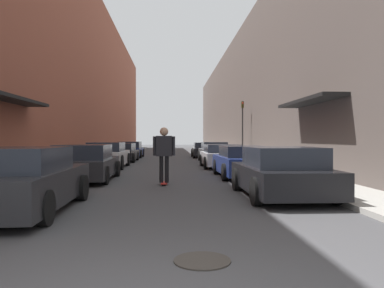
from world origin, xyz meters
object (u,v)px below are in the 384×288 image
parked_car_left_1 (85,163)px  parked_car_right_2 (222,156)px  traffic_light (242,124)px  parked_car_left_0 (19,181)px  parked_car_left_3 (121,153)px  parked_car_right_4 (205,150)px  parked_car_right_0 (281,173)px  parked_car_right_3 (214,152)px  parked_car_left_2 (107,155)px  parked_car_right_1 (242,162)px  skateboarder (164,149)px  manhole_cover (202,261)px  parked_car_left_4 (130,150)px

parked_car_left_1 → parked_car_right_2: 8.14m
traffic_light → parked_car_left_0: bearing=-114.0°
parked_car_left_3 → parked_car_right_4: bearing=40.3°
parked_car_right_0 → parked_car_right_2: size_ratio=1.01×
parked_car_left_3 → parked_car_right_3: (6.12, -0.42, 0.04)m
parked_car_right_0 → parked_car_left_2: bearing=121.4°
parked_car_left_1 → parked_car_right_1: bearing=7.8°
parked_car_left_1 → parked_car_left_3: 11.29m
parked_car_left_1 → parked_car_right_1: 5.89m
parked_car_left_2 → traffic_light: bearing=38.4°
parked_car_right_1 → parked_car_left_2: bearing=140.1°
parked_car_right_2 → skateboarder: 7.80m
parked_car_right_4 → skateboarder: 18.06m
parked_car_left_0 → skateboarder: skateboarder is taller
parked_car_left_0 → parked_car_left_2: 11.64m
parked_car_right_1 → traffic_light: bearing=79.0°
parked_car_right_1 → traffic_light: traffic_light is taller
parked_car_right_1 → parked_car_right_4: parked_car_right_1 is taller
skateboarder → parked_car_right_0: bearing=-41.7°
parked_car_left_3 → skateboarder: bearing=-76.4°
parked_car_left_2 → parked_car_right_2: 5.91m
parked_car_right_3 → parked_car_right_1: bearing=-90.3°
parked_car_left_3 → traffic_light: bearing=7.7°
parked_car_right_1 → skateboarder: 3.76m
parked_car_left_3 → parked_car_right_2: (5.95, -5.49, 0.00)m
parked_car_left_0 → manhole_cover: bearing=-43.3°
parked_car_left_3 → parked_car_right_3: 6.14m
parked_car_left_4 → skateboarder: size_ratio=2.15×
parked_car_left_4 → parked_car_right_3: parked_car_right_3 is taller
parked_car_left_4 → skateboarder: skateboarder is taller
parked_car_right_2 → parked_car_right_3: (0.17, 5.06, 0.04)m
parked_car_left_1 → parked_car_right_2: bearing=45.4°
parked_car_left_4 → manhole_cover: size_ratio=5.73×
parked_car_right_4 → traffic_light: bearing=-59.7°
parked_car_right_0 → traffic_light: traffic_light is taller
parked_car_left_0 → parked_car_left_2: parked_car_left_0 is taller
parked_car_right_1 → parked_car_right_4: (-0.06, 15.58, -0.01)m
parked_car_left_2 → parked_car_right_4: parked_car_left_2 is taller
parked_car_left_3 → parked_car_right_2: 8.09m
parked_car_left_1 → traffic_light: size_ratio=1.10×
parked_car_left_4 → parked_car_left_3: bearing=-90.6°
manhole_cover → skateboarder: bearing=94.6°
parked_car_left_1 → parked_car_right_4: bearing=70.6°
parked_car_left_0 → parked_car_left_3: size_ratio=0.97×
parked_car_left_1 → parked_car_right_0: parked_car_left_1 is taller
parked_car_left_2 → parked_car_left_3: parked_car_left_2 is taller
parked_car_left_3 → parked_car_left_2: bearing=-89.6°
parked_car_left_4 → parked_car_right_0: 21.60m
parked_car_right_1 → skateboarder: (-2.98, -2.23, 0.56)m
parked_car_left_0 → skateboarder: 5.23m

